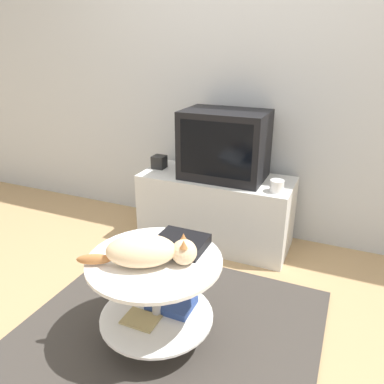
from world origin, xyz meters
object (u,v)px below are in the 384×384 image
(dvd_box, at_px, (181,243))
(cat, at_px, (147,251))
(speaker, at_px, (159,162))
(tv, at_px, (225,145))

(dvd_box, xyz_separation_m, cat, (-0.08, -0.20, 0.05))
(speaker, xyz_separation_m, dvd_box, (0.65, -0.98, -0.06))
(tv, distance_m, dvd_box, 1.02)
(tv, xyz_separation_m, dvd_box, (0.12, -0.98, -0.26))
(dvd_box, relative_size, cat, 0.48)
(tv, xyz_separation_m, speaker, (-0.53, -0.00, -0.19))
(tv, distance_m, cat, 1.21)
(tv, height_order, speaker, tv)
(cat, bearing_deg, tv, 66.30)
(cat, bearing_deg, speaker, 90.11)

